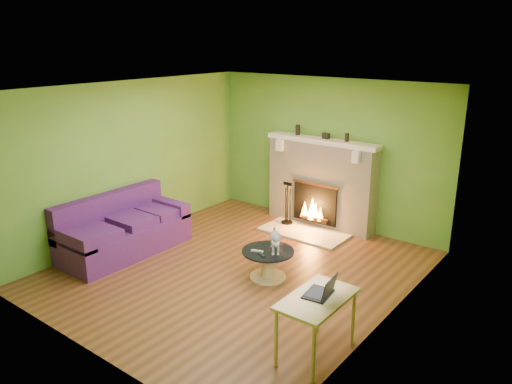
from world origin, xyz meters
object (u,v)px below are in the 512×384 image
desk (317,304)px  cat (275,240)px  sofa (122,230)px  coffee_table (268,262)px

desk → cat: (-1.37, 1.18, -0.02)m
sofa → cat: bearing=16.1°
sofa → cat: (2.44, 0.70, 0.23)m
coffee_table → desk: desk is taller
cat → coffee_table: bearing=173.2°
coffee_table → sofa: bearing=-164.5°
sofa → desk: bearing=-7.1°
cat → sofa: bearing=157.3°
coffee_table → cat: 0.36m
sofa → desk: sofa is taller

